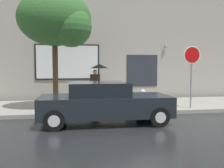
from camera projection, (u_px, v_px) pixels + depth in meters
name	position (u px, v px, depth m)	size (l,w,h in m)	color
ground_plane	(136.00, 121.00, 8.67)	(60.00, 60.00, 0.00)	black
sidewalk	(120.00, 106.00, 11.62)	(20.00, 4.00, 0.15)	gray
building_facade	(111.00, 39.00, 13.84)	(20.00, 0.67, 7.00)	#9E998E
parked_car	(104.00, 103.00, 8.36)	(4.39, 1.92, 1.40)	black
fire_hydrant	(143.00, 99.00, 10.32)	(0.30, 0.44, 0.83)	white
pedestrian_with_umbrella	(98.00, 72.00, 12.09)	(0.92, 0.92, 1.92)	black
street_tree	(58.00, 20.00, 10.03)	(3.02, 2.57, 4.90)	#4C3823
stop_sign	(192.00, 64.00, 10.36)	(0.76, 0.10, 2.65)	gray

